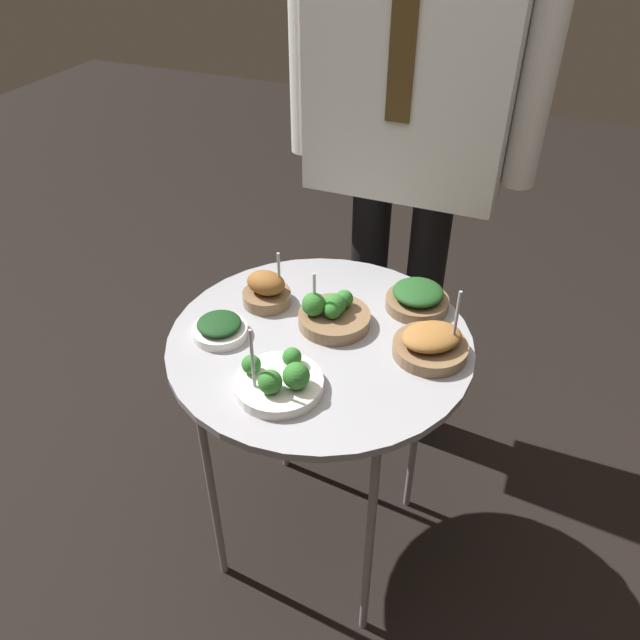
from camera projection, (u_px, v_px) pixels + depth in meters
name	position (u px, v px, depth m)	size (l,w,h in m)	color
ground_plane	(320.00, 534.00, 1.82)	(8.00, 8.00, 0.00)	black
serving_cart	(320.00, 357.00, 1.41)	(0.68, 0.68, 0.74)	#939399
bowl_broccoli_front_center	(332.00, 314.00, 1.40)	(0.16, 0.16, 0.14)	brown
bowl_spinach_back_right	(417.00, 298.00, 1.46)	(0.15, 0.15, 0.06)	brown
bowl_broccoli_mid_right	(279.00, 380.00, 1.23)	(0.18, 0.18, 0.16)	silver
bowl_roast_mid_left	(267.00, 291.00, 1.47)	(0.11, 0.11, 0.14)	brown
bowl_roast_front_right	(431.00, 344.00, 1.32)	(0.16, 0.16, 0.17)	brown
bowl_spinach_back_left	(220.00, 328.00, 1.38)	(0.12, 0.12, 0.04)	white
waiter_figure	(412.00, 92.00, 1.53)	(0.66, 0.25, 1.78)	black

